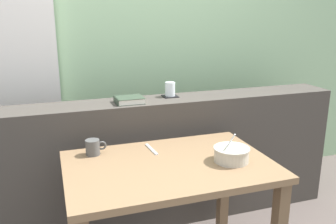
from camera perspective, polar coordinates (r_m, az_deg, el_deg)
The scene contains 10 objects.
outdoor_backdrop at distance 2.85m, azimuth -7.47°, elevation 14.62°, with size 4.80×0.08×2.80m, color #9EC699.
curtain_left_panel at distance 2.71m, azimuth -23.34°, elevation 10.27°, with size 0.56×0.06×2.50m, color white.
dark_console_ledge at distance 2.49m, azimuth -4.01°, elevation -8.14°, with size 2.80×0.29×0.89m, color #423D38.
breakfast_table at distance 1.90m, azimuth 0.20°, elevation -11.22°, with size 1.05×0.70×0.70m.
coaster_square at distance 2.45m, azimuth 0.33°, elevation 2.53°, with size 0.10×0.10×0.01m, color black.
juice_glass at distance 2.44m, azimuth 0.33°, elevation 3.59°, with size 0.07×0.07×0.09m.
closed_book at distance 2.29m, azimuth -6.22°, elevation 1.92°, with size 0.18×0.15×0.04m.
soup_bowl at distance 1.89m, azimuth 10.04°, elevation -6.66°, with size 0.19×0.19×0.16m.
fork_utensil at distance 2.03m, azimuth -2.65°, elevation -5.94°, with size 0.02×0.17×0.01m, color silver.
ceramic_mug at distance 1.99m, azimuth -11.83°, elevation -5.51°, with size 0.11×0.08×0.08m.
Camera 1 is at (-0.56, -1.66, 1.45)m, focal length 38.33 mm.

